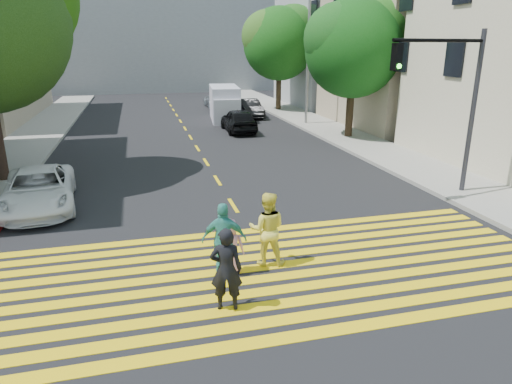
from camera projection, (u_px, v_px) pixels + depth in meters
name	position (u px, v px, depth m)	size (l,w,h in m)	color
ground	(292.00, 300.00, 9.39)	(120.00, 120.00, 0.00)	black
sidewalk_left	(42.00, 131.00, 27.63)	(3.00, 40.00, 0.15)	gray
sidewalk_right	(351.00, 139.00, 25.21)	(3.00, 60.00, 0.15)	gray
curb_red	(1.00, 223.00, 13.26)	(0.20, 8.00, 0.16)	maroon
crosswalk	(275.00, 271.00, 10.56)	(13.40, 5.30, 0.01)	yellow
lane_line	(183.00, 125.00, 30.13)	(0.12, 34.40, 0.01)	yellow
building_right_tan	(422.00, 45.00, 28.93)	(10.00, 10.00, 10.00)	tan
building_right_grey	(347.00, 45.00, 39.07)	(10.00, 10.00, 10.00)	gray
backdrop_block	(157.00, 36.00, 51.80)	(30.00, 8.00, 12.00)	gray
tree_right_near	(355.00, 43.00, 24.13)	(6.32, 5.97, 7.56)	black
tree_right_far	(280.00, 40.00, 34.97)	(6.84, 6.50, 8.02)	black
pedestrian_man	(226.00, 269.00, 8.82)	(0.63, 0.41, 1.72)	black
pedestrian_woman	(267.00, 229.00, 10.68)	(0.87, 0.68, 1.79)	#F3E751
pedestrian_child	(230.00, 247.00, 10.30)	(0.64, 0.42, 1.31)	#DF94BC
pedestrian_extra	(224.00, 240.00, 10.18)	(1.01, 0.42, 1.72)	teal
white_sedan	(39.00, 189.00, 14.49)	(2.10, 4.55, 1.26)	white
dark_car_near	(239.00, 120.00, 27.43)	(1.66, 4.14, 1.41)	black
silver_car	(216.00, 100.00, 38.33)	(1.72, 4.23, 1.23)	#AAB4BF
dark_car_parked	(249.00, 108.00, 33.06)	(1.37, 3.93, 1.29)	black
white_van	(225.00, 104.00, 31.56)	(2.35, 5.07, 2.31)	silver
traffic_signal	(453.00, 92.00, 14.57)	(3.71, 0.98, 5.50)	#2F2F36
street_lamp	(305.00, 40.00, 28.26)	(2.09, 0.60, 9.29)	gray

